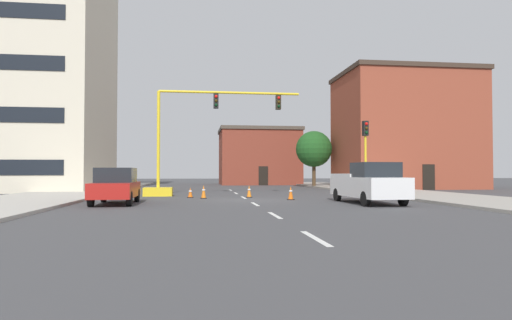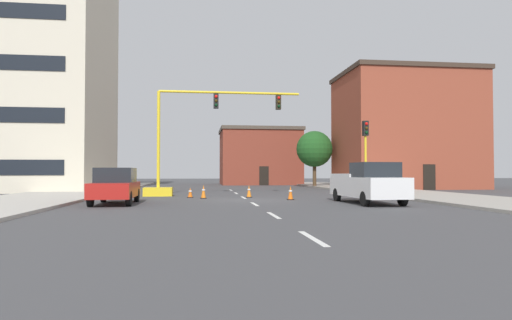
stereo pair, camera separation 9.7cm
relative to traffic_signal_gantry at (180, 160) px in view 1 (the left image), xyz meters
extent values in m
plane|color=#424244|center=(3.90, -4.87, -2.31)|extent=(160.00, 160.00, 0.00)
cube|color=#B2ADA3|center=(-7.70, 3.13, -2.24)|extent=(6.00, 56.00, 0.14)
cube|color=#9E998E|center=(15.50, 3.13, -2.24)|extent=(6.00, 56.00, 0.14)
cube|color=silver|center=(3.90, -18.87, -2.30)|extent=(0.16, 2.40, 0.01)
cube|color=silver|center=(3.90, -13.37, -2.30)|extent=(0.16, 2.40, 0.01)
cube|color=silver|center=(3.90, -7.87, -2.30)|extent=(0.16, 2.40, 0.01)
cube|color=silver|center=(3.90, -2.37, -2.30)|extent=(0.16, 2.40, 0.01)
cube|color=silver|center=(3.90, 3.13, -2.30)|extent=(0.16, 2.40, 0.01)
cube|color=silver|center=(3.90, 8.63, -2.30)|extent=(0.16, 2.40, 0.01)
cube|color=beige|center=(-14.53, 10.64, 8.88)|extent=(15.11, 12.91, 22.37)
cube|color=brown|center=(8.64, 25.85, 0.95)|extent=(9.51, 8.27, 6.50)
cube|color=#4C4238|center=(8.64, 25.85, 4.40)|extent=(9.81, 8.57, 0.40)
cube|color=black|center=(8.64, 21.68, -1.21)|extent=(1.10, 0.06, 2.20)
cube|color=brown|center=(20.78, 11.11, 3.01)|extent=(12.06, 8.55, 10.63)
cube|color=#3D2D23|center=(20.78, 11.11, 8.52)|extent=(12.36, 8.85, 0.40)
cube|color=black|center=(20.78, 6.80, -1.21)|extent=(1.10, 0.06, 2.20)
cube|color=yellow|center=(-1.35, 0.00, -2.03)|extent=(1.80, 1.20, 0.55)
cylinder|color=yellow|center=(-1.35, 0.00, 1.34)|extent=(0.20, 0.20, 6.20)
cylinder|color=yellow|center=(3.25, 0.00, 4.44)|extent=(9.20, 0.16, 0.16)
cube|color=black|center=(2.33, 0.00, 3.87)|extent=(0.32, 0.36, 0.95)
sphere|color=red|center=(2.33, -0.19, 4.14)|extent=(0.20, 0.20, 0.20)
sphere|color=#38280A|center=(2.33, -0.19, 3.86)|extent=(0.20, 0.20, 0.20)
sphere|color=black|center=(2.33, -0.19, 3.58)|extent=(0.20, 0.20, 0.20)
cube|color=black|center=(6.47, 0.00, 3.87)|extent=(0.32, 0.36, 0.95)
sphere|color=red|center=(6.47, -0.19, 4.14)|extent=(0.20, 0.20, 0.20)
sphere|color=#38280A|center=(6.47, -0.19, 3.86)|extent=(0.20, 0.20, 0.20)
sphere|color=black|center=(6.47, -0.19, 3.58)|extent=(0.20, 0.20, 0.20)
cylinder|color=yellow|center=(11.78, -1.84, 0.09)|extent=(0.14, 0.14, 4.80)
cube|color=black|center=(11.78, -1.84, 2.02)|extent=(0.32, 0.36, 0.95)
sphere|color=red|center=(11.78, -2.03, 2.29)|extent=(0.20, 0.20, 0.20)
sphere|color=#38280A|center=(11.78, -2.03, 2.01)|extent=(0.20, 0.20, 0.20)
sphere|color=black|center=(11.78, -2.03, 1.73)|extent=(0.20, 0.20, 0.20)
cylinder|color=#4C3823|center=(12.75, 14.57, -1.05)|extent=(0.36, 0.36, 2.50)
sphere|color=#1E511E|center=(12.75, 14.57, 1.56)|extent=(3.63, 3.63, 3.63)
cube|color=white|center=(9.44, -8.07, -1.49)|extent=(2.17, 5.46, 0.95)
cube|color=#1E2328|center=(9.47, -8.97, -0.67)|extent=(1.90, 1.86, 0.70)
cube|color=white|center=(9.41, -6.88, -0.94)|extent=(2.09, 2.87, 0.16)
cylinder|color=black|center=(10.40, -9.87, -1.97)|extent=(0.24, 0.69, 0.68)
cylinder|color=black|center=(8.60, -9.93, -1.97)|extent=(0.24, 0.69, 0.68)
cylinder|color=black|center=(10.28, -6.20, -1.97)|extent=(0.24, 0.69, 0.68)
cylinder|color=black|center=(8.49, -6.26, -1.97)|extent=(0.24, 0.69, 0.68)
cube|color=#B21E19|center=(-2.72, -6.99, -1.62)|extent=(1.96, 4.54, 0.70)
cube|color=#1E2328|center=(-2.72, -6.89, -0.92)|extent=(1.76, 2.34, 0.70)
cylinder|color=black|center=(-3.58, -5.48, -1.97)|extent=(0.24, 0.69, 0.68)
cylinder|color=black|center=(-1.93, -5.44, -1.97)|extent=(0.24, 0.69, 0.68)
cylinder|color=black|center=(-3.51, -8.54, -1.97)|extent=(0.24, 0.69, 0.68)
cylinder|color=black|center=(-1.86, -8.50, -1.97)|extent=(0.24, 0.69, 0.68)
cube|color=black|center=(6.28, -4.85, -2.29)|extent=(0.36, 0.36, 0.04)
cone|color=orange|center=(6.28, -4.85, -1.90)|extent=(0.28, 0.28, 0.74)
cylinder|color=white|center=(6.28, -4.85, -1.81)|extent=(0.19, 0.19, 0.08)
cube|color=black|center=(1.51, -3.00, -2.29)|extent=(0.36, 0.36, 0.04)
cone|color=orange|center=(1.51, -3.00, -1.89)|extent=(0.28, 0.28, 0.75)
cylinder|color=white|center=(1.51, -3.00, -1.80)|extent=(0.19, 0.19, 0.08)
cube|color=black|center=(4.25, -2.27, -2.29)|extent=(0.36, 0.36, 0.04)
cone|color=orange|center=(4.25, -2.27, -1.91)|extent=(0.28, 0.28, 0.72)
cylinder|color=white|center=(4.25, -2.27, -1.82)|extent=(0.19, 0.19, 0.08)
cube|color=black|center=(0.73, -2.06, -2.29)|extent=(0.36, 0.36, 0.04)
cone|color=orange|center=(0.73, -2.06, -1.98)|extent=(0.28, 0.28, 0.57)
cylinder|color=white|center=(0.73, -2.06, -1.91)|extent=(0.19, 0.19, 0.08)
camera|label=1|loc=(1.21, -28.93, -0.77)|focal=31.11mm
camera|label=2|loc=(1.31, -28.94, -0.77)|focal=31.11mm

